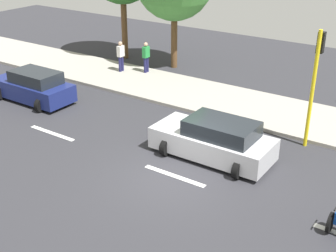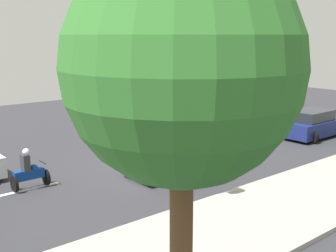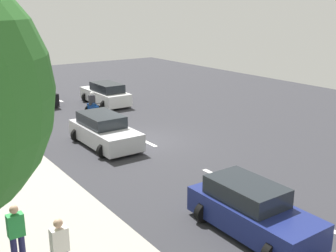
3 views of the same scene
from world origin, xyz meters
The scene contains 9 objects.
ground_plane centered at (0.00, 0.00, -0.05)m, with size 40.00×60.00×0.10m, color #2D2D33.
sidewalk centered at (7.00, 0.00, 0.07)m, with size 4.00×60.00×0.15m, color #9E998E.
lane_stripe_mid centered at (0.00, 0.00, 0.01)m, with size 0.20×2.40×0.01m, color white.
lane_stripe_south centered at (0.00, 6.00, 0.01)m, with size 0.20×2.40×0.01m, color white.
car_dark_blue centered at (2.06, 9.42, 0.71)m, with size 2.12×4.17×1.52m.
car_silver centered at (1.92, -0.45, 0.71)m, with size 2.28×4.43×1.52m.
pedestrian_near_signal centered at (8.28, 7.38, 1.06)m, with size 0.40×0.24×1.69m.
pedestrian_by_tree centered at (7.64, 8.65, 1.06)m, with size 0.40×0.24×1.69m.
traffic_light_corner centered at (4.85, -2.90, 2.93)m, with size 0.49×0.24×4.50m.
Camera 1 is at (-11.17, -7.35, 8.02)m, focal length 48.63 mm.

